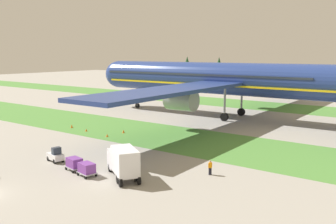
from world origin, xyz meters
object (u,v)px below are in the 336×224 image
baggage_tug (55,156)px  taxiway_marker_1 (86,130)px  cargo_dolly_second (87,168)px  taxiway_marker_2 (72,126)px  catering_truck (123,161)px  taxiway_marker_0 (107,135)px  taxiway_marker_3 (123,131)px  cargo_dolly_lead (74,163)px  pushback_tractor (95,101)px  airliner (224,79)px  ground_crew_marshaller (210,167)px

baggage_tug → taxiway_marker_1: 19.36m
cargo_dolly_second → taxiway_marker_2: (-24.03, 17.52, -0.59)m
cargo_dolly_second → catering_truck: (3.66, 2.18, 1.03)m
taxiway_marker_1 → taxiway_marker_2: (-4.62, 0.50, 0.09)m
taxiway_marker_1 → taxiway_marker_2: 4.65m
baggage_tug → catering_truck: size_ratio=0.40×
taxiway_marker_0 → catering_truck: bearing=-39.6°
taxiway_marker_3 → cargo_dolly_second: bearing=-56.9°
catering_truck → taxiway_marker_2: (-27.69, 15.34, -1.63)m
cargo_dolly_lead → taxiway_marker_3: cargo_dolly_lead is taller
taxiway_marker_1 → taxiway_marker_2: taxiway_marker_2 is taller
pushback_tractor → taxiway_marker_1: pushback_tractor is taller
baggage_tug → cargo_dolly_second: bearing=-90.0°
baggage_tug → taxiway_marker_3: bearing=27.2°
catering_truck → taxiway_marker_0: (-16.75, 13.86, -1.71)m
taxiway_marker_2 → taxiway_marker_0: bearing=-7.7°
airliner → taxiway_marker_0: airliner is taller
cargo_dolly_second → catering_truck: size_ratio=0.35×
airliner → cargo_dolly_lead: 45.47m
catering_truck → taxiway_marker_2: 31.70m
airliner → catering_truck: 44.78m
catering_truck → baggage_tug: bearing=126.4°
taxiway_marker_0 → taxiway_marker_2: taxiway_marker_2 is taller
cargo_dolly_second → taxiway_marker_2: bearing=65.2°
ground_crew_marshaller → catering_truck: bearing=-27.2°
baggage_tug → catering_truck: catering_truck is taller
cargo_dolly_second → taxiway_marker_1: cargo_dolly_second is taller
airliner → taxiway_marker_3: 27.29m
cargo_dolly_lead → taxiway_marker_0: size_ratio=5.05×
taxiway_marker_0 → baggage_tug: bearing=-69.8°
ground_crew_marshaller → taxiway_marker_3: size_ratio=3.14×
catering_truck → pushback_tractor: catering_truck is taller
cargo_dolly_second → pushback_tractor: (-46.55, 44.32, -0.10)m
pushback_tractor → taxiway_marker_3: size_ratio=4.75×
cargo_dolly_second → baggage_tug: bearing=90.0°
cargo_dolly_second → taxiway_marker_1: (-19.41, 17.03, -0.68)m
baggage_tug → taxiway_marker_2: baggage_tug is taller
catering_truck → taxiway_marker_3: bearing=76.5°
catering_truck → pushback_tractor: (-50.21, 42.14, -1.14)m
taxiway_marker_3 → airliner: bearing=76.1°
taxiway_marker_2 → cargo_dolly_lead: bearing=-38.7°
pushback_tractor → baggage_tug: bearing=40.9°
cargo_dolly_second → taxiway_marker_0: bearing=50.6°
airliner → catering_truck: bearing=-167.7°
cargo_dolly_lead → taxiway_marker_2: bearing=62.7°
airliner → ground_crew_marshaller: (17.91, -36.38, -7.54)m
taxiway_marker_1 → taxiway_marker_3: (6.39, 2.94, 0.04)m
ground_crew_marshaller → taxiway_marker_2: ground_crew_marshaller is taller
catering_truck → taxiway_marker_0: bearing=83.7°
cargo_dolly_lead → taxiway_marker_0: cargo_dolly_lead is taller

